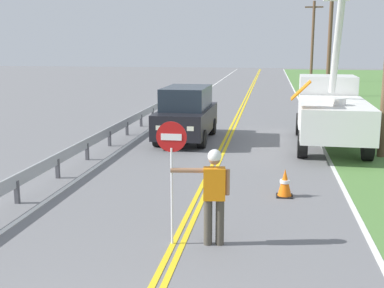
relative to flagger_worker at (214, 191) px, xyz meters
name	(u,v)px	position (x,y,z in m)	size (l,w,h in m)	color
centerline_yellow_left	(234,122)	(-0.75, 15.16, -1.04)	(0.11, 110.00, 0.01)	yellow
centerline_yellow_right	(237,122)	(-0.57, 15.16, -1.04)	(0.11, 110.00, 0.01)	yellow
edge_line_right	(311,124)	(2.94, 15.16, -1.04)	(0.12, 110.00, 0.01)	silver
edge_line_left	(163,120)	(-4.26, 15.16, -1.04)	(0.12, 110.00, 0.01)	silver
flagger_worker	(214,191)	(0.00, 0.00, 0.00)	(1.08, 0.29, 1.83)	#474238
stop_sign_paddle	(172,155)	(-0.76, -0.10, 0.66)	(0.56, 0.04, 2.33)	silver
utility_bucket_truck	(330,107)	(3.20, 10.19, 0.39)	(2.87, 6.88, 6.03)	white
oncoming_suv_nearest	(187,113)	(-2.23, 10.17, 0.01)	(1.97, 4.63, 2.10)	black
utility_pole_mid	(330,40)	(5.09, 28.60, 3.01)	(1.80, 0.28, 7.75)	brown
utility_pole_far	(313,40)	(5.09, 43.90, 3.16)	(1.80, 0.28, 8.05)	brown
traffic_cone_lead	(285,183)	(1.40, 3.25, -0.71)	(0.40, 0.40, 0.70)	orange
guardrail_left_shoulder	(134,119)	(-4.86, 12.00, -0.53)	(0.10, 32.00, 0.71)	#9EA0A3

